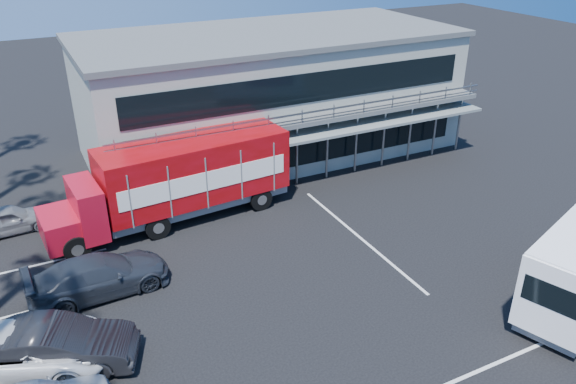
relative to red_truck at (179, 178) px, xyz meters
name	(u,v)px	position (x,y,z in m)	size (l,w,h in m)	color
ground	(358,282)	(4.80, -8.43, -2.18)	(120.00, 120.00, 0.00)	black
building	(269,92)	(7.80, 6.50, 1.48)	(22.40, 12.00, 7.30)	gray
red_truck	(179,178)	(0.00, 0.00, 0.00)	(11.92, 3.71, 3.95)	#A50D1F
parked_car_b	(56,347)	(-6.68, -8.02, -1.33)	(1.79, 5.14, 1.69)	black
parked_car_c	(21,350)	(-7.70, -7.63, -1.36)	(2.70, 5.85, 1.62)	white
parked_car_d	(99,276)	(-4.70, -4.43, -1.39)	(2.20, 5.41, 1.57)	#272C34
parked_car_e	(8,219)	(-7.70, 2.37, -1.51)	(1.56, 3.88, 1.32)	gray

